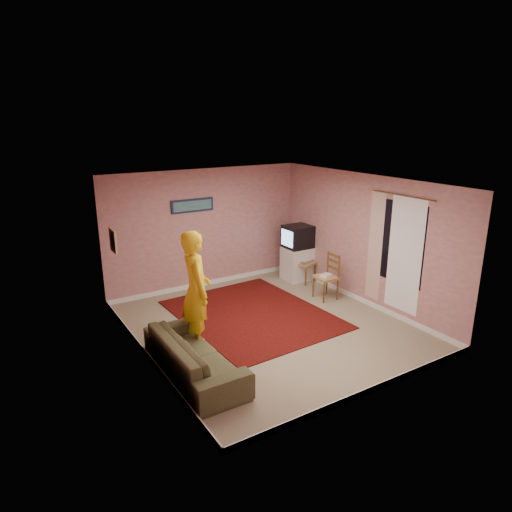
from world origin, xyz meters
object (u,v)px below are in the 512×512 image
person (196,291)px  chair_b (326,272)px  chair_a (305,259)px  crt_tv (298,237)px  tv_cabinet (297,263)px  sofa (194,355)px

person → chair_b: bearing=-69.3°
chair_a → person: person is taller
crt_tv → person: 3.79m
chair_b → person: 3.21m
chair_a → chair_b: (-0.23, -1.02, 0.02)m
crt_tv → chair_b: (-0.20, -1.26, -0.44)m
crt_tv → chair_b: 1.36m
tv_cabinet → crt_tv: 0.64m
crt_tv → sofa: crt_tv is taller
chair_b → person: person is taller
chair_a → person: (-3.37, -1.54, 0.43)m
tv_cabinet → chair_b: bearing=-99.4°
crt_tv → chair_b: crt_tv is taller
tv_cabinet → chair_b: 1.30m
chair_a → person: 3.73m
crt_tv → sofa: (-3.74, -2.52, -0.72)m
crt_tv → tv_cabinet: bearing=0.0°
chair_a → sofa: 4.41m
crt_tv → sofa: size_ratio=0.29×
person → tv_cabinet: bearing=-50.7°
tv_cabinet → crt_tv: (-0.01, 0.00, 0.64)m
tv_cabinet → sofa: 4.52m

